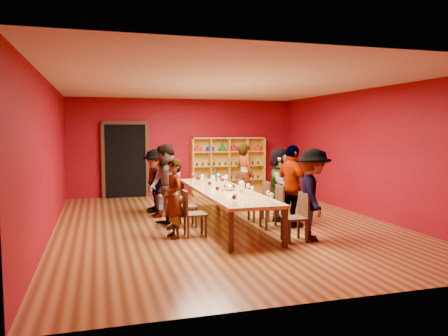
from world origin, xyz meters
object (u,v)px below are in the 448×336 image
at_px(shelving_unit, 228,163).
at_px(chair_person_left_2, 182,203).
at_px(chair_person_left_3, 173,195).
at_px(chair_person_left_4, 169,191).
at_px(chair_person_right_4, 235,188).
at_px(person_right_4, 245,175).
at_px(person_left_4, 154,181).
at_px(chair_person_right_2, 262,199).
at_px(person_right_2, 280,184).
at_px(person_left_1, 174,198).
at_px(person_right_0, 313,194).
at_px(chair_person_right_1, 275,204).
at_px(person_left_2, 166,186).
at_px(spittoon_bowl, 229,187).
at_px(person_right_1, 292,186).
at_px(wine_bottle, 215,176).
at_px(chair_person_right_0, 298,214).
at_px(tasting_table, 223,192).
at_px(person_left_3, 156,183).
at_px(chair_person_left_1, 191,211).

xyz_separation_m(shelving_unit, chair_person_left_2, (-2.31, -4.38, -0.49)).
bearing_deg(chair_person_left_3, chair_person_left_4, 90.00).
bearing_deg(chair_person_right_4, person_right_4, 0.00).
bearing_deg(chair_person_right_4, person_left_4, -174.95).
relative_size(chair_person_right_2, person_right_2, 0.54).
bearing_deg(chair_person_left_2, person_left_1, -110.75).
xyz_separation_m(person_right_0, chair_person_right_1, (-0.30, 1.10, -0.36)).
distance_m(chair_person_left_2, person_left_2, 0.52).
xyz_separation_m(chair_person_left_3, person_left_4, (-0.35, 0.67, 0.28)).
height_order(chair_person_left_3, person_right_2, person_right_2).
bearing_deg(spittoon_bowl, person_right_2, 6.59).
bearing_deg(person_right_1, spittoon_bowl, 52.30).
bearing_deg(wine_bottle, person_right_1, -64.92).
relative_size(chair_person_left_3, chair_person_right_0, 1.00).
relative_size(chair_person_left_2, chair_person_right_4, 1.00).
bearing_deg(person_right_1, tasting_table, 50.12).
height_order(tasting_table, person_left_4, person_left_4).
height_order(person_left_1, person_left_4, person_left_4).
xyz_separation_m(person_left_3, person_right_2, (2.65, -1.11, 0.02)).
bearing_deg(person_left_2, chair_person_left_3, 151.49).
bearing_deg(chair_person_left_3, person_right_0, -54.40).
bearing_deg(person_right_1, chair_person_left_2, 62.43).
height_order(chair_person_left_2, chair_person_left_4, same).
bearing_deg(chair_person_right_4, shelving_unit, 78.14).
xyz_separation_m(tasting_table, person_left_3, (-1.31, 1.14, 0.10)).
bearing_deg(chair_person_right_0, person_left_3, 126.91).
bearing_deg(person_left_1, person_right_2, 99.53).
bearing_deg(person_right_4, person_left_3, 91.64).
height_order(chair_person_left_3, person_right_1, person_right_1).
distance_m(person_left_3, person_right_2, 2.87).
bearing_deg(person_right_0, shelving_unit, 18.80).
xyz_separation_m(tasting_table, person_right_1, (1.30, -0.71, 0.16)).
bearing_deg(person_left_3, person_right_4, 101.50).
relative_size(chair_person_left_1, person_left_3, 0.56).
relative_size(spittoon_bowl, wine_bottle, 0.79).
relative_size(chair_person_right_2, chair_person_right_4, 1.00).
relative_size(person_left_3, chair_person_right_2, 1.79).
xyz_separation_m(chair_person_right_0, chair_person_right_2, (0.00, 1.84, 0.00)).
bearing_deg(wine_bottle, chair_person_left_4, 167.37).
relative_size(shelving_unit, chair_person_left_2, 2.70).
bearing_deg(chair_person_left_4, person_right_2, -38.44).
bearing_deg(chair_person_right_0, chair_person_right_1, 90.00).
xyz_separation_m(person_left_4, chair_person_right_2, (2.17, -1.78, -0.28)).
height_order(shelving_unit, chair_person_right_2, shelving_unit).
distance_m(chair_person_left_1, person_left_1, 0.42).
bearing_deg(person_left_1, chair_person_left_4, 162.24).
relative_size(tasting_table, person_left_1, 3.00).
height_order(spittoon_bowl, wine_bottle, wine_bottle).
bearing_deg(person_left_2, chair_person_left_2, 77.77).
bearing_deg(person_left_2, person_right_2, 79.68).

